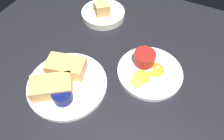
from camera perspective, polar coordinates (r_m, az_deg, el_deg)
The scene contains 11 objects.
ground_plane at distance 74.98cm, azimuth -4.93°, elevation 1.05°, with size 110.00×110.00×3.00cm, color black.
plate_sandwich_main at distance 69.04cm, azimuth -12.78°, elevation -4.01°, with size 27.06×27.06×1.60cm, color white.
sandwich_half_near at distance 69.50cm, azimuth -13.14°, elevation 0.98°, with size 14.58×10.59×4.80cm.
sandwich_half_far at distance 65.91cm, azimuth -17.15°, elevation -4.64°, with size 15.02×13.62×4.80cm.
ramekin_dark_sauce at distance 63.58cm, azimuth -14.24°, elevation -7.15°, with size 6.31×6.31×4.02cm.
spoon_by_dark_ramekin at distance 67.83cm, azimuth -13.90°, elevation -4.11°, with size 6.77×8.99×0.80cm.
plate_chips_companion at distance 71.55cm, azimuth 10.86°, elevation -0.56°, with size 23.19×23.19×1.60cm, color white.
ramekin_light_gravy at distance 71.32cm, azimuth 9.40°, elevation 3.62°, with size 7.81×7.81×4.40cm.
spoon_by_gravy_ramekin at distance 72.73cm, azimuth 14.36°, elevation 1.17°, with size 7.68×8.35×0.80cm.
plantain_chip_scatter at distance 71.37cm, azimuth 9.79°, elevation 0.98°, with size 13.52×19.18×0.60cm.
bread_basket_rear at distance 92.12cm, azimuth -2.63°, elevation 16.17°, with size 19.39×19.39×8.06cm.
Camera 1 is at (25.98, -38.45, 57.40)cm, focal length 31.50 mm.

